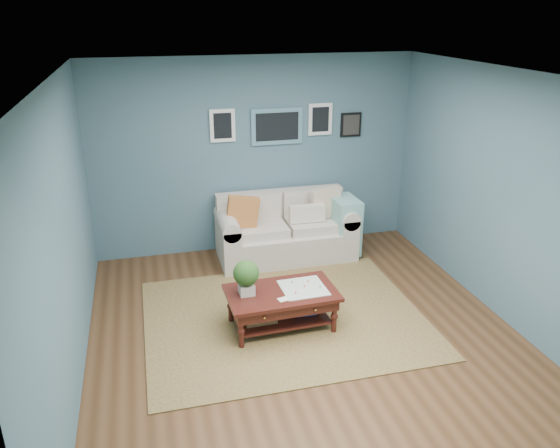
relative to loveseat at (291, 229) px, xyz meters
name	(u,v)px	position (x,y,z in m)	size (l,w,h in m)	color
room_shell	(308,216)	(-0.38, -1.97, 0.96)	(5.00, 5.02, 2.70)	brown
area_rug	(284,318)	(-0.52, -1.61, -0.39)	(3.08, 2.47, 0.01)	brown
loveseat	(291,229)	(0.00, 0.00, 0.00)	(1.91, 0.87, 0.98)	beige
coffee_table	(276,298)	(-0.65, -1.76, -0.03)	(1.20, 0.73, 0.82)	#38130C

